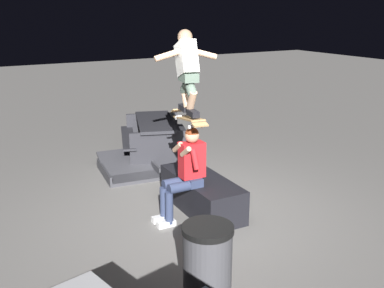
% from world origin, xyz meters
% --- Properties ---
extents(ground_plane, '(40.00, 40.00, 0.00)m').
position_xyz_m(ground_plane, '(0.00, 0.00, 0.00)').
color(ground_plane, slate).
extents(ledge_box_main, '(1.60, 0.66, 0.50)m').
position_xyz_m(ledge_box_main, '(0.13, -0.14, 0.25)').
color(ledge_box_main, black).
rests_on(ledge_box_main, ground).
extents(person_sitting_on_ledge, '(0.59, 0.76, 1.34)m').
position_xyz_m(person_sitting_on_ledge, '(-0.04, 0.23, 0.75)').
color(person_sitting_on_ledge, '#2D3856').
rests_on(person_sitting_on_ledge, ground).
extents(skateboard, '(1.04, 0.37, 0.14)m').
position_xyz_m(skateboard, '(0.11, 0.09, 1.43)').
color(skateboard, '#AD8451').
extents(skater_airborne, '(0.63, 0.89, 1.12)m').
position_xyz_m(skater_airborne, '(0.16, 0.08, 2.11)').
color(skater_airborne, black).
extents(kicker_ramp, '(1.32, 1.08, 0.38)m').
position_xyz_m(kicker_ramp, '(2.13, 0.24, 0.06)').
color(kicker_ramp, '#38383D').
rests_on(kicker_ramp, ground).
extents(picnic_table_back, '(2.05, 1.83, 0.75)m').
position_xyz_m(picnic_table_back, '(2.74, -0.61, 0.50)').
color(picnic_table_back, '#28282D').
rests_on(picnic_table_back, ground).
extents(trash_bin, '(0.52, 0.52, 0.83)m').
position_xyz_m(trash_bin, '(-1.77, 0.92, 0.42)').
color(trash_bin, '#47474C').
rests_on(trash_bin, ground).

